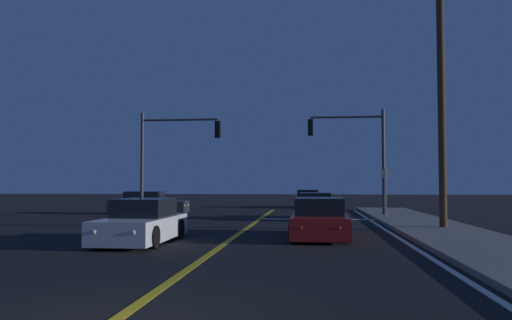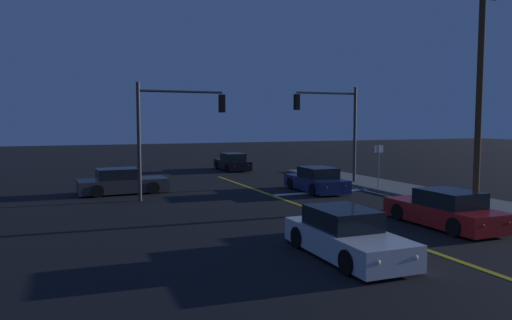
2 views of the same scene
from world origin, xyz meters
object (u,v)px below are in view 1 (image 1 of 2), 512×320
object	(u,v)px
car_far_approaching_red	(319,220)
car_distant_tail_white	(142,223)
car_side_waiting_navy	(315,207)
utility_pole_right	(441,86)
car_mid_block_black	(308,200)
street_sign_corner	(386,186)
car_following_oncoming_charcoal	(148,204)
traffic_signal_far_left	(171,147)
traffic_signal_near_right	(356,145)

from	to	relation	value
car_far_approaching_red	car_distant_tail_white	bearing A→B (deg)	-160.00
car_side_waiting_navy	utility_pole_right	bearing A→B (deg)	-51.26
car_mid_block_black	street_sign_corner	xyz separation A→B (m)	(3.85, -13.39, 1.12)
car_far_approaching_red	car_following_oncoming_charcoal	xyz separation A→B (m)	(-9.92, 12.55, 0.00)
car_following_oncoming_charcoal	street_sign_corner	bearing A→B (deg)	70.18
utility_pole_right	car_following_oncoming_charcoal	bearing A→B (deg)	147.07
car_distant_tail_white	car_far_approaching_red	world-z (taller)	same
traffic_signal_far_left	car_far_approaching_red	bearing A→B (deg)	-51.60
utility_pole_right	street_sign_corner	bearing A→B (deg)	104.57
car_distant_tail_white	traffic_signal_far_left	bearing A→B (deg)	-78.10
car_distant_tail_white	car_side_waiting_navy	xyz separation A→B (m)	(5.41, 11.25, 0.00)
street_sign_corner	utility_pole_right	bearing A→B (deg)	-75.43
car_mid_block_black	street_sign_corner	size ratio (longest dim) A/B	1.67
car_far_approaching_red	traffic_signal_near_right	distance (m)	11.92
traffic_signal_near_right	street_sign_corner	bearing A→B (deg)	112.86
car_following_oncoming_charcoal	traffic_signal_far_left	world-z (taller)	traffic_signal_far_left
car_distant_tail_white	car_side_waiting_navy	distance (m)	12.48
car_side_waiting_navy	traffic_signal_near_right	xyz separation A→B (m)	(2.23, 1.92, 3.34)
traffic_signal_far_left	utility_pole_right	xyz separation A→B (m)	(12.55, -6.79, 1.78)
car_distant_tail_white	traffic_signal_near_right	xyz separation A→B (m)	(7.64, 13.17, 3.34)
car_mid_block_black	utility_pole_right	distance (m)	20.13
utility_pole_right	traffic_signal_near_right	bearing A→B (deg)	107.50
utility_pole_right	car_side_waiting_navy	bearing A→B (deg)	127.50
traffic_signal_far_left	utility_pole_right	world-z (taller)	utility_pole_right
car_side_waiting_navy	car_distant_tail_white	bearing A→B (deg)	-114.42
car_mid_block_black	street_sign_corner	distance (m)	13.98
utility_pole_right	car_far_approaching_red	bearing A→B (deg)	-147.44
traffic_signal_near_right	utility_pole_right	distance (m)	8.74
traffic_signal_near_right	utility_pole_right	bearing A→B (deg)	107.50
traffic_signal_far_left	traffic_signal_near_right	bearing A→B (deg)	7.99
car_following_oncoming_charcoal	car_side_waiting_navy	bearing A→B (deg)	69.26
car_side_waiting_navy	street_sign_corner	distance (m)	3.70
car_distant_tail_white	car_far_approaching_red	xyz separation A→B (m)	(5.45, 1.94, 0.00)
car_far_approaching_red	traffic_signal_far_left	xyz separation A→B (m)	(-7.79, 9.83, 3.22)
car_distant_tail_white	car_side_waiting_navy	bearing A→B (deg)	-114.99
traffic_signal_near_right	traffic_signal_far_left	world-z (taller)	traffic_signal_near_right
car_side_waiting_navy	car_following_oncoming_charcoal	world-z (taller)	same
car_side_waiting_navy	street_sign_corner	size ratio (longest dim) A/B	1.75
traffic_signal_near_right	car_mid_block_black	bearing A→B (deg)	-75.85
car_far_approaching_red	traffic_signal_far_left	size ratio (longest dim) A/B	0.82
car_distant_tail_white	car_following_oncoming_charcoal	bearing A→B (deg)	-72.20
car_side_waiting_navy	car_following_oncoming_charcoal	xyz separation A→B (m)	(-9.87, 3.24, 0.00)
traffic_signal_far_left	street_sign_corner	bearing A→B (deg)	-7.15
car_following_oncoming_charcoal	street_sign_corner	distance (m)	13.95
traffic_signal_far_left	street_sign_corner	xyz separation A→B (m)	(11.15, -1.40, -2.10)
car_distant_tail_white	traffic_signal_near_right	bearing A→B (deg)	-119.44
car_mid_block_black	traffic_signal_near_right	world-z (taller)	traffic_signal_near_right
car_side_waiting_navy	street_sign_corner	world-z (taller)	street_sign_corner
car_mid_block_black	traffic_signal_near_right	distance (m)	11.42
car_distant_tail_white	car_far_approaching_red	size ratio (longest dim) A/B	0.96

